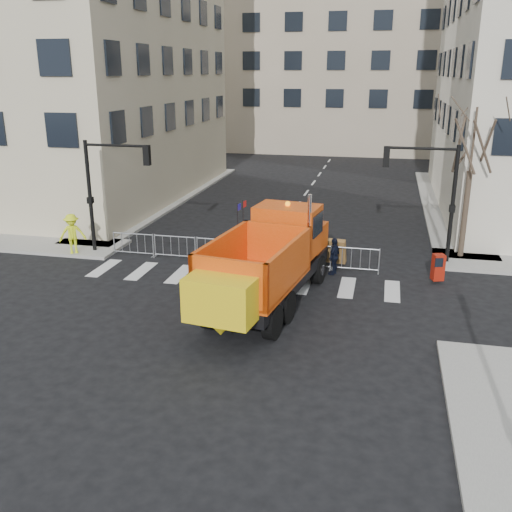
% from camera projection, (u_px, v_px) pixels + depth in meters
% --- Properties ---
extents(ground, '(120.00, 120.00, 0.00)m').
position_uv_depth(ground, '(205.00, 335.00, 19.04)').
color(ground, black).
rests_on(ground, ground).
extents(sidewalk_back, '(64.00, 5.00, 0.15)m').
position_uv_depth(sidewalk_back, '(260.00, 256.00, 26.89)').
color(sidewalk_back, gray).
rests_on(sidewalk_back, ground).
extents(building_far, '(30.00, 18.00, 24.00)m').
position_uv_depth(building_far, '(345.00, 37.00, 63.53)').
color(building_far, gray).
rests_on(building_far, ground).
extents(traffic_light_left, '(0.18, 0.18, 5.40)m').
position_uv_depth(traffic_light_left, '(90.00, 198.00, 26.85)').
color(traffic_light_left, black).
rests_on(traffic_light_left, ground).
extents(traffic_light_right, '(0.18, 0.18, 5.40)m').
position_uv_depth(traffic_light_right, '(452.00, 206.00, 25.21)').
color(traffic_light_right, black).
rests_on(traffic_light_right, ground).
extents(crowd_barriers, '(12.60, 0.60, 1.10)m').
position_uv_depth(crowd_barriers, '(240.00, 251.00, 26.07)').
color(crowd_barriers, '#9EA0A5').
rests_on(crowd_barriers, ground).
extents(street_tree, '(3.00, 3.00, 7.50)m').
position_uv_depth(street_tree, '(469.00, 180.00, 25.66)').
color(street_tree, '#382B21').
rests_on(street_tree, ground).
extents(plow_truck, '(4.40, 10.73, 4.05)m').
position_uv_depth(plow_truck, '(267.00, 260.00, 20.87)').
color(plow_truck, black).
rests_on(plow_truck, ground).
extents(cop_a, '(0.65, 0.44, 1.75)m').
position_uv_depth(cop_a, '(311.00, 253.00, 24.70)').
color(cop_a, black).
rests_on(cop_a, ground).
extents(cop_b, '(1.00, 0.80, 1.99)m').
position_uv_depth(cop_b, '(287.00, 249.00, 24.89)').
color(cop_b, black).
rests_on(cop_b, ground).
extents(cop_c, '(0.66, 1.03, 1.63)m').
position_uv_depth(cop_c, '(334.00, 256.00, 24.51)').
color(cop_c, black).
rests_on(cop_c, ground).
extents(worker, '(1.41, 1.27, 1.90)m').
position_uv_depth(worker, '(72.00, 234.00, 26.85)').
color(worker, '#E2F61C').
rests_on(worker, sidewalk_back).
extents(newspaper_box, '(0.55, 0.52, 1.10)m').
position_uv_depth(newspaper_box, '(438.00, 267.00, 23.49)').
color(newspaper_box, '#98190B').
rests_on(newspaper_box, sidewalk_back).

